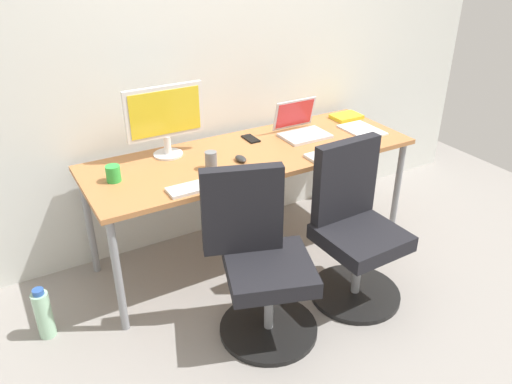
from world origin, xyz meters
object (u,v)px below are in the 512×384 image
Objects in this scene: water_bottle_on_floor at (44,314)px; open_laptop at (301,127)px; coffee_mug at (113,174)px; office_chair_right at (354,231)px; desktop_monitor at (165,116)px; office_chair_left at (260,264)px.

water_bottle_on_floor is 1.00× the size of open_laptop.
water_bottle_on_floor is 3.37× the size of coffee_mug.
office_chair_right is 1.96× the size of desktop_monitor.
office_chair_right is 3.03× the size of water_bottle_on_floor.
open_laptop reaches higher than coffee_mug.
office_chair_left is at bearing -26.24° from water_bottle_on_floor.
water_bottle_on_floor is at bearing -158.13° from desktop_monitor.
coffee_mug is (-0.39, -0.19, -0.20)m from desktop_monitor.
open_laptop is (0.12, 0.76, 0.37)m from office_chair_right.
office_chair_right is 10.22× the size of coffee_mug.
desktop_monitor is at bearing 99.27° from office_chair_left.
desktop_monitor is (-0.78, 0.87, 0.56)m from office_chair_right.
open_laptop is at bearing 80.75° from office_chair_right.
water_bottle_on_floor is at bearing 163.05° from office_chair_right.
water_bottle_on_floor is (-1.04, 0.51, -0.28)m from office_chair_left.
office_chair_left is 1.96× the size of desktop_monitor.
desktop_monitor is at bearing 172.69° from open_laptop.
office_chair_right is 1.77m from water_bottle_on_floor.
coffee_mug is (-1.16, 0.69, 0.36)m from office_chair_right.
office_chair_right is at bearing -30.54° from coffee_mug.
desktop_monitor is 1.55× the size of open_laptop.
open_laptop is (0.90, -0.12, -0.20)m from desktop_monitor.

